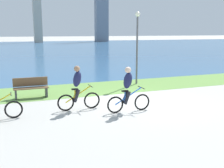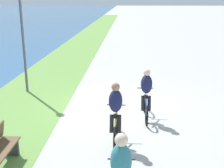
# 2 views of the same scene
# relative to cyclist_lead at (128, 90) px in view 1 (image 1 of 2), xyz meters

# --- Properties ---
(ground_plane) EXTENTS (300.00, 300.00, 0.00)m
(ground_plane) POSITION_rel_cyclist_lead_xyz_m (0.98, 1.07, -0.83)
(ground_plane) COLOR #B2AFA8
(grass_strip_bayside) EXTENTS (120.00, 3.29, 0.01)m
(grass_strip_bayside) POSITION_rel_cyclist_lead_xyz_m (0.98, 4.41, -0.83)
(grass_strip_bayside) COLOR #6B9947
(grass_strip_bayside) RESTS_ON ground
(bay_water_surface) EXTENTS (300.00, 68.50, 0.00)m
(bay_water_surface) POSITION_rel_cyclist_lead_xyz_m (0.98, 40.31, -0.83)
(bay_water_surface) COLOR #386693
(bay_water_surface) RESTS_ON ground
(cyclist_lead) EXTENTS (1.70, 0.52, 1.66)m
(cyclist_lead) POSITION_rel_cyclist_lead_xyz_m (0.00, 0.00, 0.00)
(cyclist_lead) COLOR black
(cyclist_lead) RESTS_ON ground
(cyclist_trailing) EXTENTS (1.64, 0.52, 1.67)m
(cyclist_trailing) POSITION_rel_cyclist_lead_xyz_m (-1.64, 0.90, 0.00)
(cyclist_trailing) COLOR black
(cyclist_trailing) RESTS_ON ground
(bench_near_path) EXTENTS (1.50, 0.47, 0.90)m
(bench_near_path) POSITION_rel_cyclist_lead_xyz_m (-3.13, 3.50, -0.38)
(bench_near_path) COLOR brown
(bench_near_path) RESTS_ON ground
(lamppost_tall) EXTENTS (0.28, 0.28, 3.96)m
(lamppost_tall) POSITION_rel_cyclist_lead_xyz_m (2.67, 4.77, 1.75)
(lamppost_tall) COLOR #595960
(lamppost_tall) RESTS_ON ground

